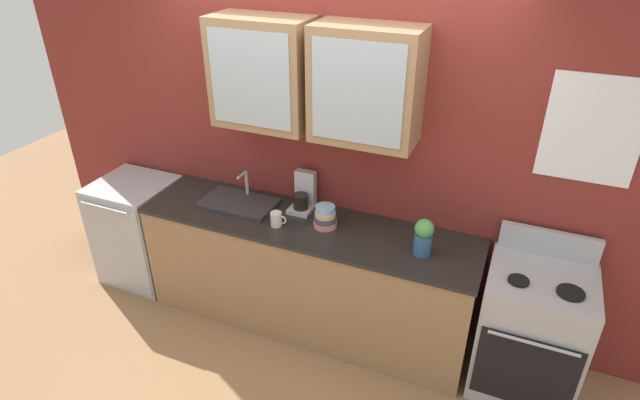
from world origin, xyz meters
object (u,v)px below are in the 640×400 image
object	(u,v)px
vase	(423,236)
bowl_stack	(325,217)
coffee_maker	(303,196)
cup_near_sink	(277,219)
stove_range	(530,332)
sink_faucet	(239,203)
dishwasher	(140,230)

from	to	relation	value
vase	bowl_stack	bearing A→B (deg)	174.79
coffee_maker	cup_near_sink	bearing A→B (deg)	-104.46
stove_range	vase	xyz separation A→B (m)	(-0.74, -0.04, 0.58)
cup_near_sink	vase	bearing A→B (deg)	3.54
bowl_stack	stove_range	bearing A→B (deg)	-0.85
cup_near_sink	coffee_maker	size ratio (longest dim) A/B	0.41
bowl_stack	sink_faucet	bearing A→B (deg)	178.23
stove_range	cup_near_sink	distance (m)	1.83
bowl_stack	dishwasher	distance (m)	1.78
sink_faucet	coffee_maker	xyz separation A→B (m)	(0.47, 0.14, 0.09)
vase	coffee_maker	distance (m)	0.97
sink_faucet	vase	size ratio (longest dim) A/B	2.21
bowl_stack	vase	world-z (taller)	vase
vase	cup_near_sink	world-z (taller)	vase
bowl_stack	coffee_maker	size ratio (longest dim) A/B	0.57
sink_faucet	coffee_maker	distance (m)	0.50
bowl_stack	dishwasher	size ratio (longest dim) A/B	0.18
bowl_stack	vase	xyz separation A→B (m)	(0.70, -0.06, 0.06)
stove_range	dishwasher	xyz separation A→B (m)	(-3.15, -0.00, -0.01)
coffee_maker	stove_range	bearing A→B (deg)	-6.29
dishwasher	vase	bearing A→B (deg)	-0.91
dishwasher	coffee_maker	size ratio (longest dim) A/B	3.12
stove_range	coffee_maker	size ratio (longest dim) A/B	3.74
bowl_stack	coffee_maker	bearing A→B (deg)	145.76
stove_range	sink_faucet	bearing A→B (deg)	178.85
sink_faucet	dishwasher	xyz separation A→B (m)	(-0.99, -0.05, -0.47)
sink_faucet	bowl_stack	xyz separation A→B (m)	(0.71, -0.02, 0.05)
sink_faucet	bowl_stack	bearing A→B (deg)	-1.77
stove_range	bowl_stack	size ratio (longest dim) A/B	6.52
vase	dishwasher	distance (m)	2.47
bowl_stack	cup_near_sink	world-z (taller)	bowl_stack
dishwasher	sink_faucet	bearing A→B (deg)	2.75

